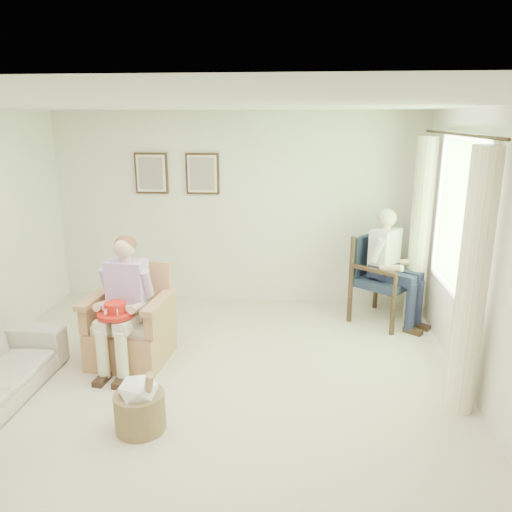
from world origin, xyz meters
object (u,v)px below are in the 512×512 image
Objects in this scene: wicker_armchair at (132,331)px; hatbox at (140,403)px; person_dark at (388,258)px; red_hat at (116,311)px; wood_armchair at (384,274)px; person_wicker at (124,295)px.

wicker_armchair is 1.32m from hatbox.
person_dark is 2.31× the size of hatbox.
person_dark is 3.26m from red_hat.
person_dark reaches higher than red_hat.
wood_armchair is at bearing 31.85° from wicker_armchair.
person_wicker is at bearing 156.28° from wood_armchair.
wicker_armchair reaches higher than red_hat.
wood_armchair is 3.55m from hatbox.
person_dark reaches higher than wicker_armchair.
wicker_armchair is at bearing 95.34° from person_wicker.
wood_armchair reaches higher than hatbox.
hatbox is (-2.35, -2.46, -0.61)m from person_dark.
wicker_armchair is 0.75× the size of person_wicker.
person_dark is at bearing 46.31° from hatbox.
wood_armchair is 0.31m from person_dark.
wicker_armchair is 3.17m from wood_armchair.
wicker_armchair is 2.83× the size of red_hat.
wood_armchair is 3.23m from person_wicker.
wood_armchair is at bearing 33.98° from person_wicker.
wood_armchair is 0.76× the size of person_dark.
wicker_armchair is 0.94× the size of wood_armchair.
wicker_armchair is at bearing 111.35° from hatbox.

